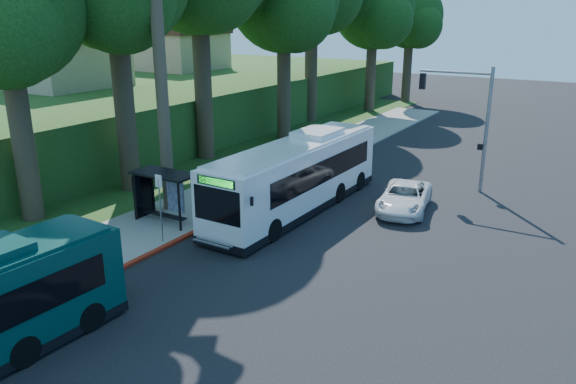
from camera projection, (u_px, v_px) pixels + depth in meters
The scene contains 14 objects.
ground at pixel (324, 231), 26.22m from camera, with size 140.00×140.00×0.00m, color black.
sidewalk at pixel (202, 204), 29.79m from camera, with size 4.50×70.00×0.12m, color gray.
red_curb at pixel (185, 237), 25.40m from camera, with size 0.25×30.00×0.13m, color #9D2411.
grass_verge at pixel (183, 168), 36.68m from camera, with size 8.00×70.00×0.06m, color #234719.
bus_shelter at pixel (163, 186), 26.91m from camera, with size 3.20×1.51×2.55m.
stop_sign_pole at pixel (160, 199), 24.16m from camera, with size 0.35×0.06×3.17m.
traffic_signal_pole at pixel (469, 113), 31.15m from camera, with size 4.10×0.30×7.00m.
hillside_backdrop at pixel (144, 97), 50.71m from camera, with size 24.00×60.00×8.80m.
tree_2 at pixel (285, 2), 41.88m from camera, with size 8.82×8.40×15.12m.
tree_4 at pixel (374, 12), 54.91m from camera, with size 8.40×8.00×14.14m.
tree_5 at pixel (411, 20), 61.17m from camera, with size 7.35×7.00×12.86m.
tree_6 at pixel (5, 14), 24.70m from camera, with size 7.56×7.20×13.74m.
white_bus at pixel (298, 174), 28.58m from camera, with size 2.93×12.93×3.84m.
pickup at pixel (404, 197), 28.80m from camera, with size 2.32×5.04×1.40m, color white.
Camera 1 is at (11.18, -21.75, 9.79)m, focal length 35.00 mm.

